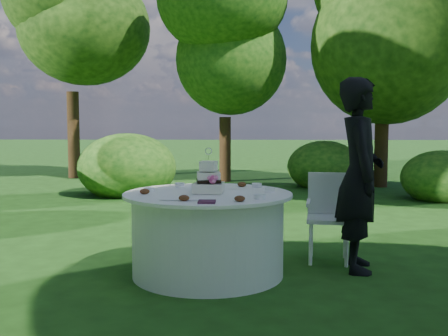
{
  "coord_description": "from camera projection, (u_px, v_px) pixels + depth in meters",
  "views": [
    {
      "loc": [
        0.31,
        -4.79,
        1.41
      ],
      "look_at": [
        0.15,
        0.0,
        1.0
      ],
      "focal_mm": 42.0,
      "sensor_mm": 36.0,
      "label": 1
    }
  ],
  "objects": [
    {
      "name": "ground",
      "position": [
        208.0,
        274.0,
        4.91
      ],
      "size": [
        80.0,
        80.0,
        0.0
      ],
      "primitive_type": "plane",
      "color": "#193C10",
      "rests_on": "ground"
    },
    {
      "name": "napkins",
      "position": [
        207.0,
        202.0,
        4.22
      ],
      "size": [
        0.14,
        0.14,
        0.02
      ],
      "primitive_type": "cube",
      "color": "#4D2138",
      "rests_on": "table"
    },
    {
      "name": "feather_plume",
      "position": [
        187.0,
        200.0,
        4.34
      ],
      "size": [
        0.48,
        0.07,
        0.01
      ],
      "primitive_type": "ellipsoid",
      "color": "silver",
      "rests_on": "table"
    },
    {
      "name": "guest",
      "position": [
        360.0,
        175.0,
        4.98
      ],
      "size": [
        0.51,
        0.72,
        1.84
      ],
      "primitive_type": "imported",
      "rotation": [
        0.0,
        0.0,
        1.46
      ],
      "color": "black",
      "rests_on": "ground"
    },
    {
      "name": "table",
      "position": [
        208.0,
        233.0,
        4.87
      ],
      "size": [
        1.56,
        1.56,
        0.77
      ],
      "color": "silver",
      "rests_on": "ground"
    },
    {
      "name": "cake",
      "position": [
        209.0,
        181.0,
        4.8
      ],
      "size": [
        0.29,
        0.29,
        0.41
      ],
      "color": "silver",
      "rests_on": "table"
    },
    {
      "name": "chair",
      "position": [
        329.0,
        210.0,
        5.39
      ],
      "size": [
        0.5,
        0.49,
        0.9
      ],
      "color": "white",
      "rests_on": "ground"
    },
    {
      "name": "votives",
      "position": [
        222.0,
        189.0,
        4.95
      ],
      "size": [
        1.23,
        0.92,
        0.04
      ],
      "color": "white",
      "rests_on": "table"
    },
    {
      "name": "petal_cups",
      "position": [
        203.0,
        193.0,
        4.66
      ],
      "size": [
        0.97,
        1.1,
        0.05
      ],
      "color": "#562D16",
      "rests_on": "table"
    }
  ]
}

